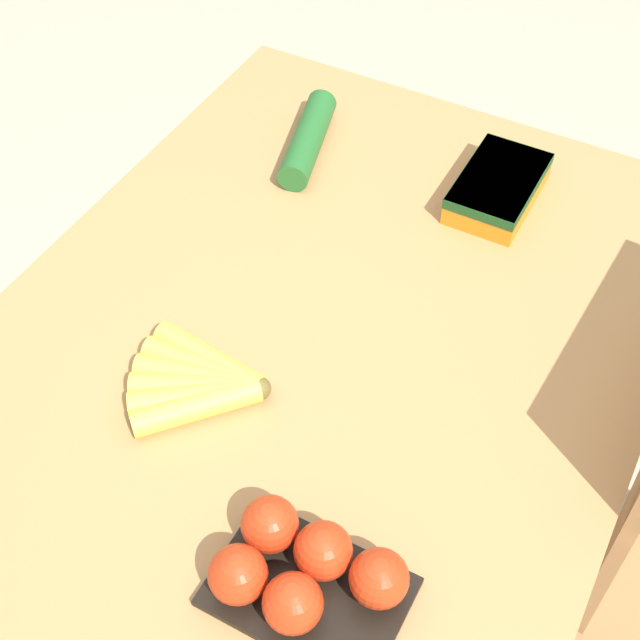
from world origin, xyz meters
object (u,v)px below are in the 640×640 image
banana_bunch (201,382)px  tomato_pack (302,570)px  carrot_bag (498,186)px  cucumber_near (308,139)px

banana_bunch → tomato_pack: 0.31m
banana_bunch → tomato_pack: bearing=55.0°
carrot_bag → cucumber_near: size_ratio=0.85×
tomato_pack → carrot_bag: tomato_pack is taller
banana_bunch → carrot_bag: 0.58m
banana_bunch → carrot_bag: carrot_bag is taller
carrot_bag → tomato_pack: bearing=3.4°
carrot_bag → cucumber_near: 0.33m
tomato_pack → banana_bunch: bearing=-125.0°
banana_bunch → carrot_bag: size_ratio=0.99×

